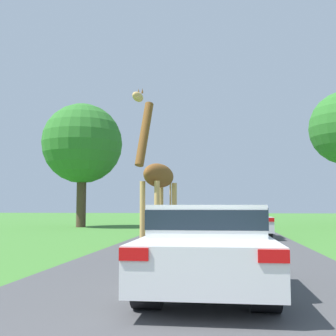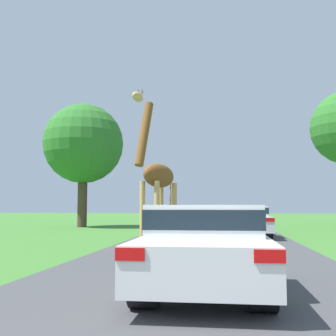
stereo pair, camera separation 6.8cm
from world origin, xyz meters
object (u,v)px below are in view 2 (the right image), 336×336
(car_far_ahead, at_px, (186,218))
(tree_centre_back, at_px, (83,144))
(giraffe_near_road, at_px, (157,177))
(car_lead_maroon, at_px, (206,244))
(car_queue_right, at_px, (247,220))
(car_queue_left, at_px, (239,216))

(car_far_ahead, bearing_deg, tree_centre_back, 156.15)
(giraffe_near_road, distance_m, car_lead_maroon, 7.30)
(car_lead_maroon, relative_size, tree_centre_back, 0.53)
(car_queue_right, bearing_deg, giraffe_near_road, -121.87)
(car_lead_maroon, bearing_deg, giraffe_near_road, 105.27)
(car_queue_right, xyz_separation_m, tree_centre_back, (-10.17, 7.64, 4.72))
(car_far_ahead, bearing_deg, giraffe_near_road, -91.01)
(car_queue_left, bearing_deg, car_far_ahead, -126.62)
(car_lead_maroon, xyz_separation_m, tree_centre_back, (-8.82, 19.71, 4.72))
(giraffe_near_road, xyz_separation_m, tree_centre_back, (-6.94, 12.83, 3.13))
(car_lead_maroon, relative_size, car_queue_right, 0.99)
(giraffe_near_road, height_order, car_far_ahead, giraffe_near_road)
(car_queue_left, bearing_deg, car_queue_right, -90.22)
(car_lead_maroon, height_order, car_queue_left, car_lead_maroon)
(giraffe_near_road, height_order, car_queue_left, giraffe_near_road)
(tree_centre_back, bearing_deg, car_lead_maroon, -65.90)
(giraffe_near_road, xyz_separation_m, car_far_ahead, (0.17, 9.69, -1.63))
(giraffe_near_road, bearing_deg, car_queue_left, -85.72)
(car_far_ahead, height_order, tree_centre_back, tree_centre_back)
(car_far_ahead, relative_size, tree_centre_back, 0.50)
(giraffe_near_road, relative_size, car_queue_left, 1.09)
(giraffe_near_road, relative_size, car_lead_maroon, 1.16)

